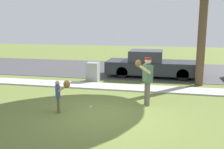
{
  "coord_description": "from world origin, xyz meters",
  "views": [
    {
      "loc": [
        1.98,
        -7.84,
        2.91
      ],
      "look_at": [
        -0.13,
        1.69,
        1.0
      ],
      "focal_mm": 40.75,
      "sensor_mm": 36.0,
      "label": 1
    }
  ],
  "objects_px": {
    "baseball": "(91,107)",
    "parked_pickup_dark": "(151,65)",
    "utility_cabinet": "(93,72)",
    "person_adult": "(147,76)",
    "person_child": "(60,92)"
  },
  "relations": [
    {
      "from": "person_adult",
      "to": "person_child",
      "type": "bearing_deg",
      "value": 0.35
    },
    {
      "from": "utility_cabinet",
      "to": "parked_pickup_dark",
      "type": "distance_m",
      "value": 3.47
    },
    {
      "from": "person_adult",
      "to": "parked_pickup_dark",
      "type": "height_order",
      "value": "person_adult"
    },
    {
      "from": "baseball",
      "to": "parked_pickup_dark",
      "type": "relative_size",
      "value": 0.01
    },
    {
      "from": "parked_pickup_dark",
      "to": "utility_cabinet",
      "type": "bearing_deg",
      "value": -146.78
    },
    {
      "from": "person_child",
      "to": "parked_pickup_dark",
      "type": "relative_size",
      "value": 0.22
    },
    {
      "from": "baseball",
      "to": "utility_cabinet",
      "type": "xyz_separation_m",
      "value": [
        -1.18,
        4.25,
        0.46
      ]
    },
    {
      "from": "person_adult",
      "to": "parked_pickup_dark",
      "type": "bearing_deg",
      "value": -115.42
    },
    {
      "from": "person_adult",
      "to": "parked_pickup_dark",
      "type": "xyz_separation_m",
      "value": [
        -0.18,
        5.4,
        -0.43
      ]
    },
    {
      "from": "person_child",
      "to": "parked_pickup_dark",
      "type": "distance_m",
      "value": 7.3
    },
    {
      "from": "baseball",
      "to": "person_adult",
      "type": "bearing_deg",
      "value": 21.41
    },
    {
      "from": "baseball",
      "to": "utility_cabinet",
      "type": "distance_m",
      "value": 4.43
    },
    {
      "from": "person_adult",
      "to": "person_child",
      "type": "relative_size",
      "value": 1.56
    },
    {
      "from": "baseball",
      "to": "parked_pickup_dark",
      "type": "height_order",
      "value": "parked_pickup_dark"
    },
    {
      "from": "person_adult",
      "to": "baseball",
      "type": "relative_size",
      "value": 23.89
    }
  ]
}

